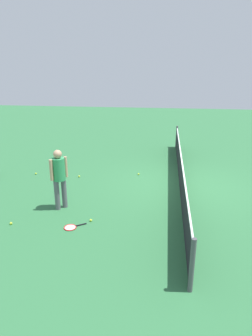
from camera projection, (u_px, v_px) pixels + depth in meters
ground_plane at (180, 185)px, 9.85m from camera, size 40.00×40.00×0.00m
court_net at (181, 171)px, 9.69m from camera, size 10.09×0.09×1.07m
player_near_side at (59, 174)px, 7.90m from camera, size 0.48×0.48×1.70m
tennis_racket_near_player at (71, 227)px, 7.21m from camera, size 0.47×0.58×0.03m
tennis_ball_near_player at (139, 174)px, 10.76m from camera, size 0.07×0.07×0.07m
tennis_ball_by_net at (91, 220)px, 7.50m from camera, size 0.07×0.07×0.07m
tennis_ball_baseline at (36, 174)px, 10.81m from camera, size 0.07×0.07×0.07m
tennis_ball_stray_left at (11, 223)px, 7.35m from camera, size 0.07×0.07×0.07m
tennis_ball_stray_right at (79, 176)px, 10.53m from camera, size 0.07×0.07×0.07m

